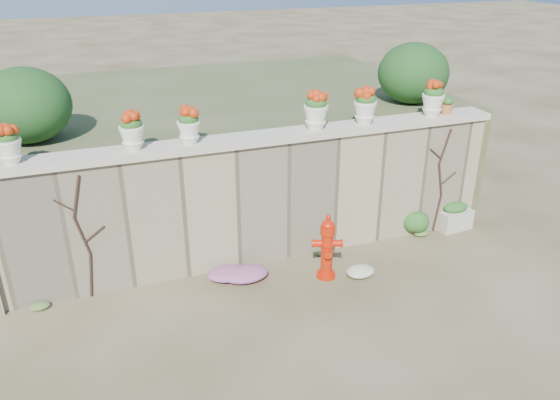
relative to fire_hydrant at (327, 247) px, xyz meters
name	(u,v)px	position (x,y,z in m)	size (l,w,h in m)	color
ground	(303,319)	(-0.75, -0.87, -0.53)	(80.00, 80.00, 0.00)	#473A23
stone_wall	(260,202)	(-0.75, 0.93, 0.47)	(8.00, 0.40, 2.00)	#9A8A67
wall_cap	(259,138)	(-0.75, 0.93, 1.52)	(8.10, 0.52, 0.10)	beige
raised_fill	(212,141)	(-0.75, 4.13, 0.47)	(9.00, 6.00, 2.00)	#384C23
back_shrub_left	(26,105)	(-3.95, 2.13, 2.02)	(1.30, 1.30, 1.10)	#143814
back_shrub_right	(413,73)	(2.65, 2.13, 2.02)	(1.30, 1.30, 1.10)	#143814
vine_left	(83,236)	(-3.43, 0.71, 0.46)	(0.60, 0.04, 1.91)	black
vine_right	(441,180)	(2.47, 0.71, 0.46)	(0.60, 0.04, 1.91)	black
fire_hydrant	(327,247)	(0.00, 0.00, 0.00)	(0.46, 0.33, 1.06)	red
planter_box	(454,216)	(2.85, 0.68, -0.29)	(0.65, 0.42, 0.51)	beige
green_shrub	(419,221)	(2.09, 0.65, -0.25)	(0.59, 0.53, 0.56)	#1E5119
magenta_clump	(234,273)	(-1.36, 0.41, -0.41)	(0.88, 0.59, 0.23)	#CC28BB
white_flowers	(357,271)	(0.45, -0.17, -0.43)	(0.57, 0.46, 0.21)	white
urn_pot_0	(8,144)	(-4.14, 0.93, 1.82)	(0.33, 0.33, 0.52)	white
urn_pot_1	(132,131)	(-2.59, 0.93, 1.83)	(0.34, 0.34, 0.54)	white
urn_pot_2	(189,126)	(-1.80, 0.93, 1.82)	(0.33, 0.33, 0.52)	white
urn_pot_3	(316,110)	(0.16, 0.93, 1.86)	(0.38, 0.38, 0.59)	white
urn_pot_4	(365,106)	(1.01, 0.93, 1.85)	(0.36, 0.36, 0.57)	white
urn_pot_5	(433,99)	(2.28, 0.93, 1.85)	(0.37, 0.37, 0.58)	white
terracotta_pot	(447,107)	(2.57, 0.93, 1.70)	(0.23, 0.23, 0.28)	#BE6A3A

